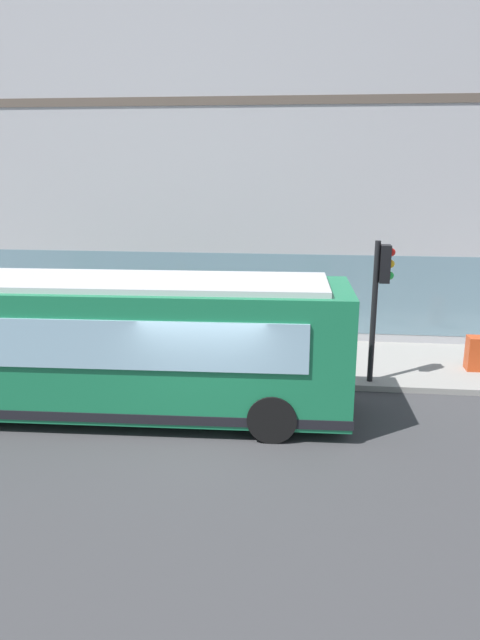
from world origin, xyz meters
TOP-DOWN VIEW (x-y plane):
  - ground at (0.00, 0.00)m, footprint 120.00×120.00m
  - sidewalk_curb at (4.47, 0.00)m, footprint 3.74×40.00m
  - building_corner at (11.32, 0.00)m, footprint 10.01×22.99m
  - city_bus_nearside at (0.76, 2.08)m, footprint 2.87×10.12m
  - traffic_light_near_corner at (2.95, -3.78)m, footprint 0.32×0.49m
  - fire_hydrant at (3.52, -0.62)m, footprint 0.35×0.35m
  - pedestrian_near_building_entrance at (4.96, 3.14)m, footprint 0.32×0.32m
  - pedestrian_near_hydrant at (3.17, 2.51)m, footprint 0.32×0.32m
  - newspaper_vending_box at (4.10, -6.46)m, footprint 0.44×0.42m

SIDE VIEW (x-z plane):
  - ground at x=0.00m, z-range 0.00..0.00m
  - sidewalk_curb at x=4.47m, z-range 0.00..0.15m
  - fire_hydrant at x=3.52m, z-range 0.14..0.88m
  - newspaper_vending_box at x=4.10m, z-range 0.15..1.05m
  - pedestrian_near_building_entrance at x=4.96m, z-range 0.26..1.80m
  - pedestrian_near_hydrant at x=3.17m, z-range 0.30..2.13m
  - city_bus_nearside at x=0.76m, z-range 0.02..3.09m
  - traffic_light_near_corner at x=2.95m, z-range 0.85..4.37m
  - building_corner at x=11.32m, z-range -0.01..12.98m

